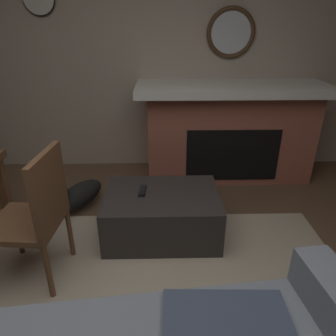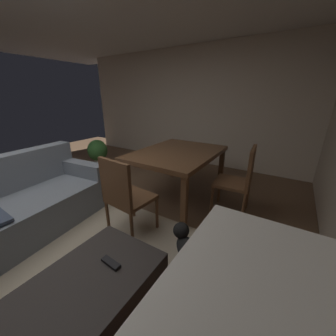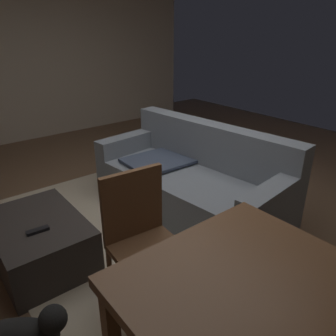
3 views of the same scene
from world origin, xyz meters
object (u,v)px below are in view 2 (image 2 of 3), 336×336
tv_remote (111,263)px  dining_chair_south (240,178)px  dining_table (177,156)px  dining_chair_west (125,194)px  potted_plant (98,151)px  ottoman_coffee_table (93,298)px  couch (11,211)px  small_dog (191,252)px

tv_remote → dining_chair_south: bearing=-10.9°
dining_table → dining_chair_west: (-1.12, 0.01, -0.14)m
dining_table → potted_plant: dining_table is taller
ottoman_coffee_table → dining_table: dining_table is taller
dining_chair_west → potted_plant: 2.60m
tv_remote → dining_chair_west: bearing=40.2°
dining_table → dining_chair_south: size_ratio=1.57×
ottoman_coffee_table → potted_plant: potted_plant is taller
couch → dining_chair_south: bearing=-48.3°
dining_chair_west → dining_table: bearing=-0.4°
couch → ottoman_coffee_table: bearing=-94.4°
dining_table → potted_plant: 2.23m
dining_chair_south → potted_plant: bearing=85.1°
potted_plant → small_dog: 3.34m
dining_chair_south → ottoman_coffee_table: bearing=165.6°
dining_chair_south → dining_table: bearing=90.5°
dining_table → small_dog: dining_table is taller
ottoman_coffee_table → small_dog: bearing=-25.9°
ottoman_coffee_table → dining_chair_west: dining_chair_west is taller
dining_chair_south → dining_chair_west: size_ratio=1.00×
ottoman_coffee_table → dining_table: 2.03m
couch → small_dog: couch is taller
potted_plant → small_dog: size_ratio=1.11×
dining_chair_south → small_dog: 1.21m
dining_chair_west → tv_remote: bearing=-143.5°
potted_plant → couch: bearing=-152.3°
tv_remote → dining_table: size_ratio=0.11×
potted_plant → ottoman_coffee_table: bearing=-129.9°
dining_chair_west → small_dog: 0.90m
dining_chair_south → potted_plant: size_ratio=1.53×
dining_table → dining_chair_south: 0.95m
dining_chair_south → tv_remote: bearing=165.4°
ottoman_coffee_table → small_dog: size_ratio=1.67×
dining_table → dining_chair_west: size_ratio=1.57×
dining_chair_west → couch: bearing=122.1°
couch → dining_chair_west: bearing=-57.9°
ottoman_coffee_table → tv_remote: 0.26m
ottoman_coffee_table → dining_chair_south: (1.93, -0.50, 0.33)m
ottoman_coffee_table → small_dog: 0.86m
ottoman_coffee_table → dining_chair_west: 0.98m
dining_table → dining_chair_west: dining_chair_west is taller
couch → potted_plant: 2.35m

